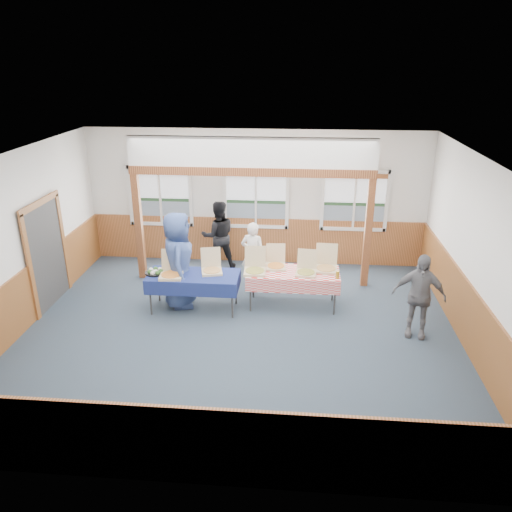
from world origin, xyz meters
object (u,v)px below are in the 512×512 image
Objects in this scene: table_left at (193,277)px; woman_black at (218,236)px; table_right at (293,274)px; man_blue at (178,260)px; woman_white at (253,255)px; person_grey at (419,296)px.

woman_black is at bearing 102.21° from table_left.
table_left is 1.97m from table_right.
table_right is 2.29m from man_blue.
woman_black is 1.99m from man_blue.
table_left is 2.10m from woman_black.
woman_white is 0.89× the size of woman_black.
woman_white is 3.60m from person_grey.
table_left is at bearing -128.97° from man_blue.
woman_black is 1.05× the size of person_grey.
man_blue reaches higher than table_right.
man_blue is (-1.38, -1.02, 0.24)m from woman_white.
man_blue is 4.57m from person_grey.
person_grey is at bearing 128.51° from woman_black.
woman_white is at bearing 65.02° from table_left.
woman_white is 1.74m from man_blue.
table_left is 0.99× the size of man_blue.
woman_white is at bearing 143.17° from table_right.
woman_black is at bearing 142.95° from table_right.
person_grey is (4.18, -0.63, 0.09)m from table_left.
table_left is 1.23× the size of person_grey.
table_right is at bearing 149.58° from woman_white.
man_blue is (-0.49, -1.92, 0.15)m from woman_black.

